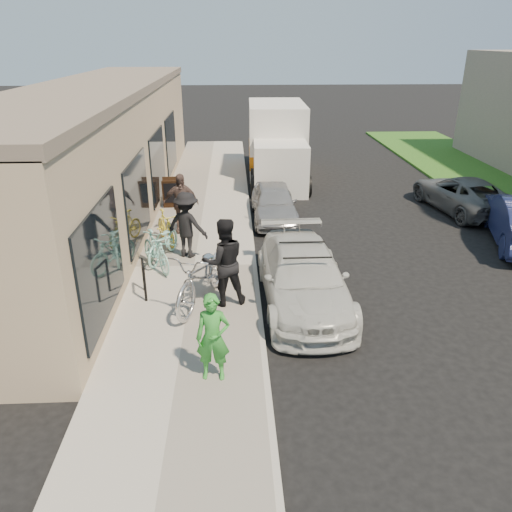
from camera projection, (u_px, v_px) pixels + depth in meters
name	position (u px, v px, depth m)	size (l,w,h in m)	color
ground	(283.00, 331.00, 10.21)	(120.00, 120.00, 0.00)	black
sidewalk	(194.00, 268.00, 12.84)	(3.00, 34.00, 0.15)	#A29C92
curb	(254.00, 267.00, 12.91)	(0.12, 34.00, 0.13)	#A39E95
storefront	(103.00, 150.00, 16.45)	(3.60, 20.00, 4.22)	tan
bike_rack	(144.00, 276.00, 11.13)	(0.17, 0.57, 0.82)	black
sandwich_board	(172.00, 193.00, 17.08)	(0.65, 0.65, 0.99)	black
sedan_white	(303.00, 277.00, 11.06)	(1.92, 4.52, 1.34)	silver
sedan_silver	(274.00, 202.00, 16.27)	(1.41, 3.50, 1.19)	#95969A
moving_truck	(277.00, 146.00, 21.13)	(2.48, 6.22, 3.03)	silver
far_car_gray	(462.00, 193.00, 17.24)	(1.96, 4.26, 1.18)	#515356
tandem_bike	(203.00, 275.00, 10.77)	(0.87, 2.50, 1.31)	silver
woman_rider	(213.00, 338.00, 8.29)	(0.57, 0.38, 1.57)	#2F8D2F
man_standing	(224.00, 262.00, 10.64)	(0.95, 0.74, 1.95)	black
cruiser_bike_a	(156.00, 251.00, 12.46)	(0.46, 1.61, 0.97)	#95DED2
cruiser_bike_b	(163.00, 243.00, 13.03)	(0.61, 1.76, 0.92)	#95DED2
cruiser_bike_c	(166.00, 227.00, 14.06)	(0.44, 1.55, 0.93)	yellow
bystander_a	(187.00, 225.00, 13.03)	(1.14, 0.66, 1.77)	black
bystander_b	(181.00, 203.00, 14.72)	(1.05, 0.44, 1.79)	#523E3A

